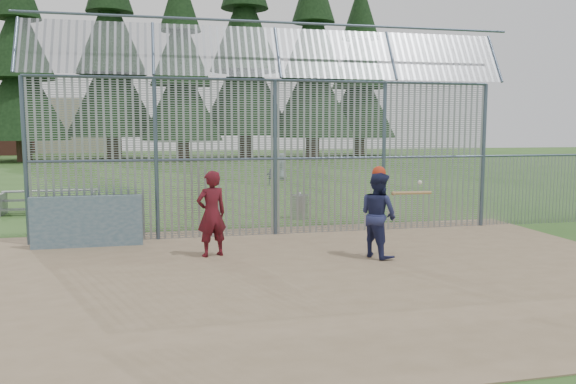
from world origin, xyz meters
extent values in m
plane|color=#2D511E|center=(0.00, 0.00, 0.00)|extent=(120.00, 120.00, 0.00)
cube|color=#756047|center=(0.00, -0.50, 0.01)|extent=(14.00, 10.00, 0.02)
cube|color=#38566B|center=(-4.60, 2.90, 0.62)|extent=(2.50, 0.12, 1.20)
imported|color=#21264F|center=(1.64, 0.46, 0.94)|extent=(0.98, 1.09, 1.84)
imported|color=maroon|center=(-1.85, 1.32, 0.95)|extent=(0.79, 0.64, 1.86)
imported|color=gray|center=(3.48, 18.70, 0.73)|extent=(0.83, 0.83, 1.45)
imported|color=slate|center=(2.35, 16.19, 0.40)|extent=(0.50, 0.28, 0.80)
sphere|color=#AC2D17|center=(1.64, 0.46, 1.84)|extent=(0.29, 0.29, 0.29)
cylinder|color=#AA7F4C|center=(2.34, 0.31, 1.41)|extent=(0.85, 0.14, 0.07)
sphere|color=#AA7F4C|center=(1.91, 0.31, 1.41)|extent=(0.09, 0.09, 0.09)
sphere|color=white|center=(2.57, 0.43, 1.62)|extent=(0.09, 0.09, 0.09)
cylinder|color=gray|center=(1.27, 5.95, 0.35)|extent=(0.52, 0.52, 0.70)
cylinder|color=#9EA0A5|center=(1.27, 5.95, 0.72)|extent=(0.56, 0.56, 0.05)
sphere|color=#9EA0A5|center=(1.27, 5.95, 0.77)|extent=(0.10, 0.10, 0.10)
cube|color=slate|center=(-6.49, 8.48, 0.20)|extent=(3.00, 0.25, 0.05)
cube|color=slate|center=(-6.49, 8.83, 0.45)|extent=(3.00, 0.25, 0.05)
cube|color=slate|center=(-6.49, 9.18, 0.70)|extent=(3.00, 0.25, 0.05)
cube|color=gray|center=(-7.89, 8.83, 0.35)|extent=(0.06, 0.90, 0.70)
cube|color=gray|center=(-5.09, 8.83, 0.35)|extent=(0.06, 0.90, 0.70)
cylinder|color=#47566B|center=(-6.00, 3.50, 2.00)|extent=(0.10, 0.10, 4.00)
cylinder|color=#47566B|center=(-3.00, 3.50, 2.00)|extent=(0.10, 0.10, 4.00)
cylinder|color=#47566B|center=(0.00, 3.50, 2.00)|extent=(0.10, 0.10, 4.00)
cylinder|color=#47566B|center=(3.00, 3.50, 2.00)|extent=(0.10, 0.10, 4.00)
cylinder|color=#47566B|center=(6.00, 3.50, 2.00)|extent=(0.10, 0.10, 4.00)
cylinder|color=#47566B|center=(0.00, 3.50, 4.00)|extent=(12.00, 0.07, 0.07)
cylinder|color=#47566B|center=(0.00, 3.50, 2.00)|extent=(12.00, 0.06, 0.06)
cube|color=gray|center=(0.00, 3.50, 2.00)|extent=(12.00, 0.02, 4.00)
cube|color=gray|center=(0.00, 3.12, 4.65)|extent=(12.00, 0.77, 1.31)
cylinder|color=#47566B|center=(6.00, 3.50, 1.00)|extent=(0.08, 0.08, 2.00)
cylinder|color=#332319|center=(-14.00, 40.00, 1.53)|extent=(1.19, 1.19, 3.06)
cone|color=black|center=(-14.00, 40.00, 10.20)|extent=(7.48, 7.48, 13.94)
cylinder|color=#332319|center=(-7.00, 43.00, 1.71)|extent=(1.33, 1.33, 3.42)
cone|color=black|center=(-7.00, 43.00, 11.40)|extent=(8.36, 8.36, 15.58)
cylinder|color=#332319|center=(-1.00, 39.00, 1.44)|extent=(1.12, 1.12, 2.88)
cone|color=black|center=(-1.00, 39.00, 9.60)|extent=(7.04, 7.04, 13.12)
cylinder|color=#332319|center=(5.00, 42.00, 1.80)|extent=(1.40, 1.40, 3.60)
cone|color=black|center=(5.00, 42.00, 12.00)|extent=(8.80, 8.80, 16.40)
cylinder|color=#332319|center=(11.00, 40.00, 1.62)|extent=(1.26, 1.26, 3.24)
cone|color=black|center=(11.00, 40.00, 10.80)|extent=(7.92, 7.92, 14.76)
cylinder|color=#332319|center=(17.00, 44.00, 1.53)|extent=(1.19, 1.19, 3.06)
cone|color=black|center=(17.00, 44.00, 10.20)|extent=(7.48, 7.48, 13.94)
cube|color=#B2A58C|center=(-12.00, 58.00, 3.00)|extent=(8.00, 7.00, 6.00)
camera|label=1|loc=(-2.89, -10.71, 2.79)|focal=35.00mm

